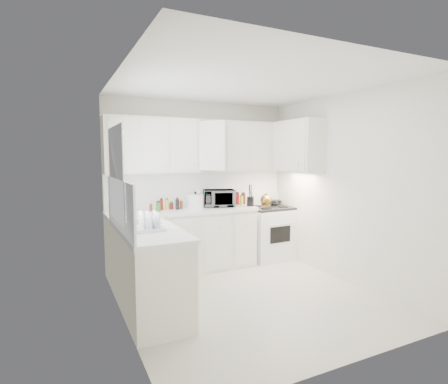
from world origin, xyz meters
TOP-DOWN VIEW (x-y plane):
  - floor at (0.00, 0.00)m, footprint 3.20×3.20m
  - ceiling at (0.00, 0.00)m, footprint 3.20×3.20m
  - wall_back at (0.00, 1.60)m, footprint 3.00×0.00m
  - wall_front at (0.00, -1.60)m, footprint 3.00×0.00m
  - wall_left at (-1.50, 0.00)m, footprint 0.00×3.20m
  - wall_right at (1.50, 0.00)m, footprint 0.00×3.20m
  - window_blinds at (-1.48, 0.35)m, footprint 0.06×0.96m
  - lower_cabinets_back at (-0.39, 1.30)m, footprint 2.22×0.60m
  - lower_cabinets_left at (-1.20, 0.20)m, footprint 0.60×1.60m
  - countertop_back at (-0.39, 1.29)m, footprint 2.24×0.64m
  - countertop_left at (-1.19, 0.20)m, footprint 0.64×1.62m
  - backsplash_back at (0.00, 1.59)m, footprint 2.98×0.02m
  - backsplash_left at (-1.49, 0.20)m, footprint 0.02×1.60m
  - upper_cabinets_back at (0.00, 1.44)m, footprint 3.00×0.33m
  - upper_cabinets_right at (1.33, 0.82)m, footprint 0.33×0.90m
  - sink at (-1.19, 0.55)m, footprint 0.42×0.38m
  - stove at (1.15, 1.30)m, footprint 0.76×0.64m
  - tea_kettle at (0.97, 1.14)m, footprint 0.28×0.26m
  - frying_pan at (1.33, 1.46)m, footprint 0.38×0.52m
  - microwave at (0.21, 1.33)m, footprint 0.54×0.39m
  - rice_cooker at (-0.18, 1.35)m, footprint 0.30×0.30m
  - paper_towel at (-0.05, 1.49)m, footprint 0.12×0.12m
  - utensil_crock at (0.68, 1.15)m, footprint 0.13×0.13m
  - dish_rack at (-1.26, 0.06)m, footprint 0.41×0.31m
  - spice_left_0 at (-0.85, 1.42)m, footprint 0.06×0.06m
  - spice_left_1 at (-0.78, 1.33)m, footprint 0.06×0.06m
  - spice_left_2 at (-0.70, 1.42)m, footprint 0.06×0.06m
  - spice_left_3 at (-0.62, 1.33)m, footprint 0.06×0.06m
  - spice_left_4 at (-0.55, 1.42)m, footprint 0.06×0.06m
  - spice_left_5 at (-0.47, 1.33)m, footprint 0.06×0.06m
  - spice_left_6 at (-0.40, 1.42)m, footprint 0.06×0.06m
  - sauce_right_0 at (0.58, 1.46)m, footprint 0.06×0.06m
  - sauce_right_1 at (0.64, 1.40)m, footprint 0.06×0.06m
  - sauce_right_2 at (0.69, 1.46)m, footprint 0.06×0.06m

SIDE VIEW (x-z plane):
  - floor at x=0.00m, z-range 0.00..0.00m
  - lower_cabinets_back at x=-0.39m, z-range 0.00..0.90m
  - lower_cabinets_left at x=-1.20m, z-range 0.00..0.90m
  - stove at x=1.15m, z-range 0.00..1.14m
  - countertop_back at x=-0.39m, z-range 0.90..0.95m
  - countertop_left at x=-1.19m, z-range 0.90..0.95m
  - frying_pan at x=1.33m, z-range 0.95..0.99m
  - spice_left_0 at x=-0.85m, z-range 0.95..1.08m
  - spice_left_1 at x=-0.78m, z-range 0.95..1.08m
  - spice_left_2 at x=-0.70m, z-range 0.95..1.08m
  - spice_left_3 at x=-0.62m, z-range 0.95..1.08m
  - spice_left_4 at x=-0.55m, z-range 0.95..1.08m
  - spice_left_5 at x=-0.47m, z-range 0.95..1.08m
  - spice_left_6 at x=-0.40m, z-range 0.95..1.08m
  - sauce_right_0 at x=0.58m, z-range 0.95..1.14m
  - sauce_right_1 at x=0.64m, z-range 0.95..1.14m
  - sauce_right_2 at x=0.69m, z-range 0.95..1.14m
  - tea_kettle at x=0.97m, z-range 0.94..1.15m
  - dish_rack at x=-1.26m, z-range 0.95..1.17m
  - sink at x=-1.19m, z-range 0.92..1.22m
  - rice_cooker at x=-0.18m, z-range 0.95..1.20m
  - paper_towel at x=-0.05m, z-range 0.95..1.22m
  - microwave at x=0.21m, z-range 0.95..1.28m
  - utensil_crock at x=0.68m, z-range 0.95..1.31m
  - backsplash_back at x=0.00m, z-range 0.95..1.50m
  - backsplash_left at x=-1.49m, z-range 0.95..1.50m
  - wall_back at x=0.00m, z-range -0.20..2.80m
  - wall_front at x=0.00m, z-range -0.20..2.80m
  - wall_left at x=-1.50m, z-range -0.30..2.90m
  - wall_right at x=1.50m, z-range -0.30..2.90m
  - upper_cabinets_back at x=0.00m, z-range 1.10..1.90m
  - upper_cabinets_right at x=1.33m, z-range 1.10..1.90m
  - window_blinds at x=-1.48m, z-range 1.02..2.08m
  - ceiling at x=0.00m, z-range 2.60..2.60m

